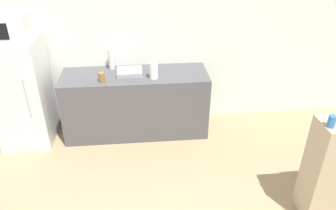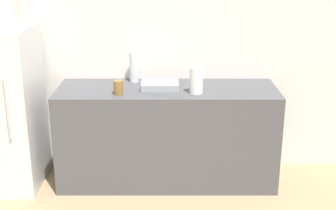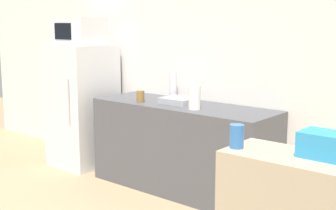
{
  "view_description": "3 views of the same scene",
  "coord_description": "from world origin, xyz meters",
  "px_view_note": "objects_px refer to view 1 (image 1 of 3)",
  "views": [
    {
      "loc": [
        0.03,
        -1.31,
        2.75
      ],
      "look_at": [
        0.34,
        1.99,
        0.85
      ],
      "focal_mm": 35.0,
      "sensor_mm": 36.0,
      "label": 1
    },
    {
      "loc": [
        -0.03,
        -1.28,
        2.11
      ],
      "look_at": [
        -0.04,
        1.92,
        1.04
      ],
      "focal_mm": 50.0,
      "sensor_mm": 36.0,
      "label": 2
    },
    {
      "loc": [
        2.84,
        -0.92,
        1.74
      ],
      "look_at": [
        0.53,
        1.86,
        1.09
      ],
      "focal_mm": 50.0,
      "sensor_mm": 36.0,
      "label": 3
    }
  ],
  "objects_px": {
    "microwave": "(5,26)",
    "jar": "(332,121)",
    "bottle_tall": "(111,59)",
    "paper_towel_roll": "(154,70)",
    "refrigerator": "(22,93)",
    "bottle_short": "(102,77)"
  },
  "relations": [
    {
      "from": "microwave",
      "to": "bottle_tall",
      "type": "distance_m",
      "value": 1.35
    },
    {
      "from": "jar",
      "to": "paper_towel_roll",
      "type": "height_order",
      "value": "jar"
    },
    {
      "from": "bottle_tall",
      "to": "paper_towel_roll",
      "type": "height_order",
      "value": "bottle_tall"
    },
    {
      "from": "microwave",
      "to": "bottle_tall",
      "type": "bearing_deg",
      "value": 13.59
    },
    {
      "from": "bottle_tall",
      "to": "paper_towel_roll",
      "type": "xyz_separation_m",
      "value": [
        0.57,
        -0.37,
        -0.03
      ]
    },
    {
      "from": "refrigerator",
      "to": "bottle_tall",
      "type": "height_order",
      "value": "refrigerator"
    },
    {
      "from": "bottle_tall",
      "to": "jar",
      "type": "relative_size",
      "value": 2.53
    },
    {
      "from": "microwave",
      "to": "bottle_tall",
      "type": "height_order",
      "value": "microwave"
    },
    {
      "from": "jar",
      "to": "paper_towel_roll",
      "type": "distance_m",
      "value": 2.23
    },
    {
      "from": "bottle_short",
      "to": "jar",
      "type": "distance_m",
      "value": 2.71
    },
    {
      "from": "microwave",
      "to": "jar",
      "type": "distance_m",
      "value": 3.7
    },
    {
      "from": "refrigerator",
      "to": "bottle_short",
      "type": "bearing_deg",
      "value": -6.26
    },
    {
      "from": "bottle_tall",
      "to": "jar",
      "type": "bearing_deg",
      "value": -44.65
    },
    {
      "from": "refrigerator",
      "to": "bottle_short",
      "type": "distance_m",
      "value": 1.11
    },
    {
      "from": "microwave",
      "to": "jar",
      "type": "bearing_deg",
      "value": -28.22
    },
    {
      "from": "bottle_tall",
      "to": "bottle_short",
      "type": "relative_size",
      "value": 2.36
    },
    {
      "from": "microwave",
      "to": "jar",
      "type": "height_order",
      "value": "microwave"
    },
    {
      "from": "microwave",
      "to": "refrigerator",
      "type": "bearing_deg",
      "value": 72.14
    },
    {
      "from": "bottle_tall",
      "to": "paper_towel_roll",
      "type": "bearing_deg",
      "value": -32.96
    },
    {
      "from": "bottle_tall",
      "to": "bottle_short",
      "type": "height_order",
      "value": "bottle_tall"
    },
    {
      "from": "refrigerator",
      "to": "paper_towel_roll",
      "type": "xyz_separation_m",
      "value": [
        1.75,
        -0.08,
        0.29
      ]
    },
    {
      "from": "bottle_tall",
      "to": "refrigerator",
      "type": "bearing_deg",
      "value": -166.46
    }
  ]
}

